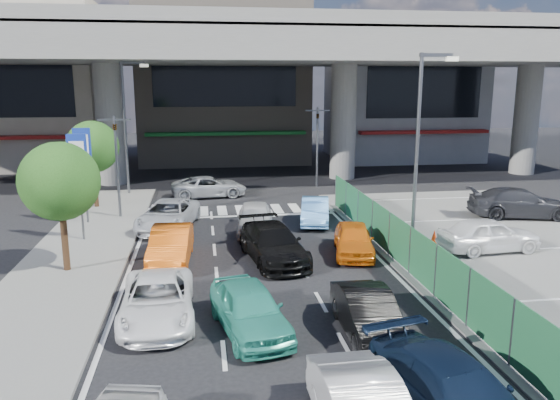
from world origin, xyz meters
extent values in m
plane|color=black|center=(0.00, 0.00, 0.00)|extent=(120.00, 120.00, 0.00)
cube|color=slate|center=(11.00, 2.00, 0.03)|extent=(12.00, 28.00, 0.06)
cube|color=slate|center=(-7.00, 4.00, 0.06)|extent=(4.00, 30.00, 0.12)
cylinder|color=slate|center=(-8.00, 22.00, 4.00)|extent=(1.80, 1.80, 8.00)
cylinder|color=slate|center=(8.00, 22.00, 4.00)|extent=(1.80, 1.80, 8.00)
cylinder|color=slate|center=(22.00, 22.00, 4.00)|extent=(1.80, 1.80, 8.00)
cube|color=slate|center=(0.00, 22.00, 9.00)|extent=(64.00, 14.00, 2.00)
cube|color=slate|center=(0.00, 15.20, 10.30)|extent=(64.00, 0.40, 0.90)
cube|color=slate|center=(0.00, 28.80, 10.30)|extent=(64.00, 0.40, 0.90)
cube|color=#A09781|center=(-16.00, 32.00, 6.50)|extent=(12.00, 10.00, 13.00)
cube|color=maroon|center=(-16.00, 26.90, 2.80)|extent=(10.80, 1.60, 0.25)
cube|color=black|center=(-16.00, 26.98, 7.15)|extent=(9.60, 0.10, 5.85)
cube|color=gray|center=(0.00, 33.00, 7.50)|extent=(14.00, 10.00, 15.00)
cube|color=#156B26|center=(0.00, 27.90, 2.80)|extent=(12.60, 1.60, 0.25)
cube|color=black|center=(0.00, 27.98, 8.25)|extent=(11.20, 0.10, 6.75)
cube|color=gray|center=(16.00, 32.00, 6.00)|extent=(12.00, 10.00, 12.00)
cube|color=maroon|center=(16.00, 26.90, 2.80)|extent=(10.80, 1.60, 0.25)
cube|color=black|center=(16.00, 26.98, 6.60)|extent=(9.60, 0.10, 5.40)
cylinder|color=#595B60|center=(-6.20, 12.00, 2.60)|extent=(0.14, 0.14, 5.20)
cube|color=#595B60|center=(-6.20, 12.00, 5.00)|extent=(1.60, 0.08, 0.08)
imported|color=black|center=(-6.20, 12.00, 4.70)|extent=(0.26, 1.24, 0.50)
cylinder|color=#595B60|center=(5.50, 19.00, 2.60)|extent=(0.14, 0.14, 5.20)
cube|color=#595B60|center=(5.50, 19.00, 5.00)|extent=(1.60, 0.08, 0.08)
imported|color=black|center=(5.50, 19.00, 4.70)|extent=(0.26, 1.24, 0.50)
cylinder|color=#595B60|center=(7.00, 6.00, 4.00)|extent=(0.16, 0.16, 8.00)
cube|color=#595B60|center=(7.60, 6.00, 7.90)|extent=(1.40, 0.15, 0.15)
cube|color=silver|center=(8.30, 6.00, 7.75)|extent=(0.50, 0.22, 0.18)
cylinder|color=#595B60|center=(-6.50, 18.00, 4.00)|extent=(0.16, 0.16, 8.00)
cube|color=#595B60|center=(-5.90, 18.00, 7.90)|extent=(1.40, 0.15, 0.15)
cube|color=silver|center=(-5.20, 18.00, 7.75)|extent=(0.50, 0.22, 0.18)
cylinder|color=#595B60|center=(-7.20, 8.00, 1.10)|extent=(0.10, 0.10, 2.20)
cube|color=#152F96|center=(-7.20, 8.00, 3.20)|extent=(0.80, 0.12, 3.00)
cube|color=white|center=(-7.20, 7.93, 3.20)|extent=(0.60, 0.02, 2.40)
cylinder|color=#595B60|center=(-7.60, 11.00, 1.10)|extent=(0.10, 0.10, 2.20)
cube|color=#152F96|center=(-7.60, 11.00, 3.20)|extent=(0.80, 0.12, 3.00)
cube|color=white|center=(-7.60, 10.93, 3.20)|extent=(0.60, 0.02, 2.40)
cylinder|color=#382314|center=(-7.00, 4.00, 1.20)|extent=(0.24, 0.24, 2.40)
sphere|color=#1C4714|center=(-7.00, 4.00, 3.40)|extent=(2.80, 2.80, 2.80)
cylinder|color=#382314|center=(-7.80, 14.50, 1.20)|extent=(0.24, 0.24, 2.40)
sphere|color=#1C4714|center=(-7.80, 14.50, 3.40)|extent=(2.80, 2.80, 2.80)
imported|color=black|center=(2.88, -6.63, 0.69)|extent=(2.97, 5.07, 1.38)
imported|color=white|center=(-3.41, -0.61, 0.63)|extent=(2.21, 4.57, 1.25)
imported|color=teal|center=(-0.82, -1.74, 0.69)|extent=(2.39, 4.27, 1.37)
imported|color=black|center=(2.37, -2.45, 0.63)|extent=(1.41, 3.86, 1.26)
imported|color=#E65D10|center=(-3.28, 4.67, 0.69)|extent=(1.69, 4.26, 1.38)
imported|color=black|center=(0.64, 4.29, 0.69)|extent=(2.66, 5.00, 1.38)
imported|color=orange|center=(3.95, 4.58, 0.64)|extent=(2.24, 3.97, 1.27)
imported|color=silver|center=(-3.66, 9.64, 0.67)|extent=(3.19, 5.18, 1.34)
imported|color=silver|center=(0.35, 8.46, 0.69)|extent=(2.03, 4.19, 1.38)
imported|color=#5DA1E9|center=(3.43, 9.68, 0.62)|extent=(2.08, 3.94, 1.23)
imported|color=#B5B8BC|center=(-1.62, 16.73, 0.62)|extent=(4.71, 2.60, 1.25)
imported|color=white|center=(9.46, 4.03, 0.76)|extent=(4.23, 1.95, 1.40)
imported|color=#2F2F34|center=(13.97, 9.17, 0.80)|extent=(5.41, 3.09, 1.48)
cone|color=red|center=(7.67, 5.25, 0.38)|extent=(0.35, 0.35, 0.63)
camera|label=1|loc=(-2.01, -15.85, 6.87)|focal=35.00mm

